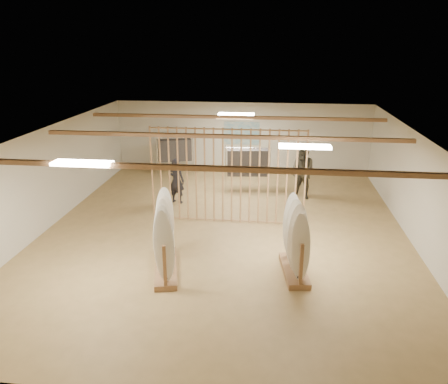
# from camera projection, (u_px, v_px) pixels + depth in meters

# --- Properties ---
(floor) EXTENTS (12.00, 12.00, 0.00)m
(floor) POSITION_uv_depth(u_px,v_px,m) (224.00, 233.00, 12.14)
(floor) COLOR tan
(floor) RESTS_ON ground
(ceiling) EXTENTS (12.00, 12.00, 0.00)m
(ceiling) POSITION_uv_depth(u_px,v_px,m) (224.00, 133.00, 11.22)
(ceiling) COLOR gray
(ceiling) RESTS_ON ground
(wall_back) EXTENTS (12.00, 0.00, 12.00)m
(wall_back) POSITION_uv_depth(u_px,v_px,m) (242.00, 138.00, 17.31)
(wall_back) COLOR beige
(wall_back) RESTS_ON ground
(wall_front) EXTENTS (12.00, 0.00, 12.00)m
(wall_front) POSITION_uv_depth(u_px,v_px,m) (174.00, 319.00, 6.05)
(wall_front) COLOR beige
(wall_front) RESTS_ON ground
(wall_left) EXTENTS (0.00, 12.00, 12.00)m
(wall_left) POSITION_uv_depth(u_px,v_px,m) (47.00, 178.00, 12.23)
(wall_left) COLOR beige
(wall_left) RESTS_ON ground
(wall_right) EXTENTS (0.00, 12.00, 12.00)m
(wall_right) POSITION_uv_depth(u_px,v_px,m) (418.00, 192.00, 11.13)
(wall_right) COLOR beige
(wall_right) RESTS_ON ground
(ceiling_slats) EXTENTS (9.50, 6.12, 0.10)m
(ceiling_slats) POSITION_uv_depth(u_px,v_px,m) (224.00, 136.00, 11.25)
(ceiling_slats) COLOR #996C45
(ceiling_slats) RESTS_ON ground
(light_panels) EXTENTS (1.20, 0.35, 0.06)m
(light_panels) POSITION_uv_depth(u_px,v_px,m) (224.00, 136.00, 11.24)
(light_panels) COLOR white
(light_panels) RESTS_ON ground
(bamboo_partition) EXTENTS (4.45, 0.05, 2.78)m
(bamboo_partition) POSITION_uv_depth(u_px,v_px,m) (227.00, 176.00, 12.43)
(bamboo_partition) COLOR tan
(bamboo_partition) RESTS_ON ground
(poster) EXTENTS (1.40, 0.03, 0.90)m
(poster) POSITION_uv_depth(u_px,v_px,m) (242.00, 133.00, 17.23)
(poster) COLOR teal
(poster) RESTS_ON ground
(rack_left) EXTENTS (0.91, 1.93, 1.78)m
(rack_left) POSITION_uv_depth(u_px,v_px,m) (165.00, 247.00, 9.95)
(rack_left) COLOR #996C45
(rack_left) RESTS_ON floor
(rack_right) EXTENTS (0.69, 1.59, 1.79)m
(rack_right) POSITION_uv_depth(u_px,v_px,m) (295.00, 249.00, 9.85)
(rack_right) COLOR #996C45
(rack_right) RESTS_ON floor
(clothing_rack_a) EXTENTS (1.34, 0.74, 1.50)m
(clothing_rack_a) POSITION_uv_depth(u_px,v_px,m) (175.00, 150.00, 17.17)
(clothing_rack_a) COLOR silver
(clothing_rack_a) RESTS_ON floor
(clothing_rack_b) EXTENTS (1.51, 0.52, 1.62)m
(clothing_rack_b) POSITION_uv_depth(u_px,v_px,m) (248.00, 162.00, 15.15)
(clothing_rack_b) COLOR silver
(clothing_rack_b) RESTS_ON floor
(shopper_a) EXTENTS (0.71, 0.57, 1.70)m
(shopper_a) POSITION_uv_depth(u_px,v_px,m) (176.00, 178.00, 14.14)
(shopper_a) COLOR black
(shopper_a) RESTS_ON floor
(shopper_b) EXTENTS (1.26, 1.19, 2.07)m
(shopper_b) POSITION_uv_depth(u_px,v_px,m) (303.00, 168.00, 14.50)
(shopper_b) COLOR #39372C
(shopper_b) RESTS_ON floor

